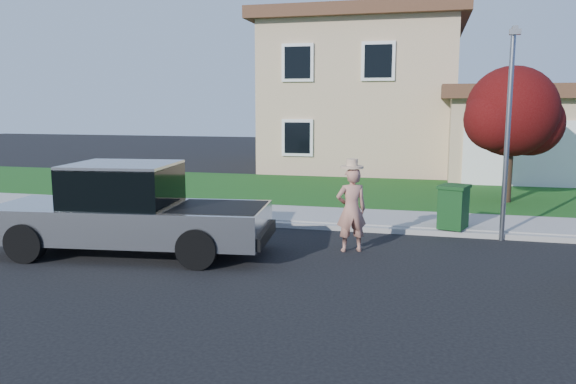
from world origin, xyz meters
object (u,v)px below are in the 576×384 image
(woman, at_px, (351,208))
(street_lamp, at_px, (508,123))
(ornamental_tree, at_px, (513,116))
(trash_bin, at_px, (453,206))
(pickup_truck, at_px, (130,212))

(woman, height_order, street_lamp, street_lamp)
(ornamental_tree, xyz_separation_m, street_lamp, (-0.72, -4.68, -0.06))
(woman, xyz_separation_m, street_lamp, (3.06, 1.65, 1.67))
(ornamental_tree, height_order, trash_bin, ornamental_tree)
(woman, height_order, trash_bin, woman)
(trash_bin, bearing_deg, ornamental_tree, 86.65)
(woman, relative_size, street_lamp, 0.42)
(pickup_truck, bearing_deg, ornamental_tree, 36.98)
(trash_bin, relative_size, street_lamp, 0.22)
(pickup_truck, height_order, trash_bin, pickup_truck)
(pickup_truck, height_order, ornamental_tree, ornamental_tree)
(street_lamp, bearing_deg, ornamental_tree, 84.85)
(pickup_truck, height_order, street_lamp, street_lamp)
(trash_bin, xyz_separation_m, street_lamp, (1.01, -0.40, 1.90))
(pickup_truck, relative_size, trash_bin, 5.73)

